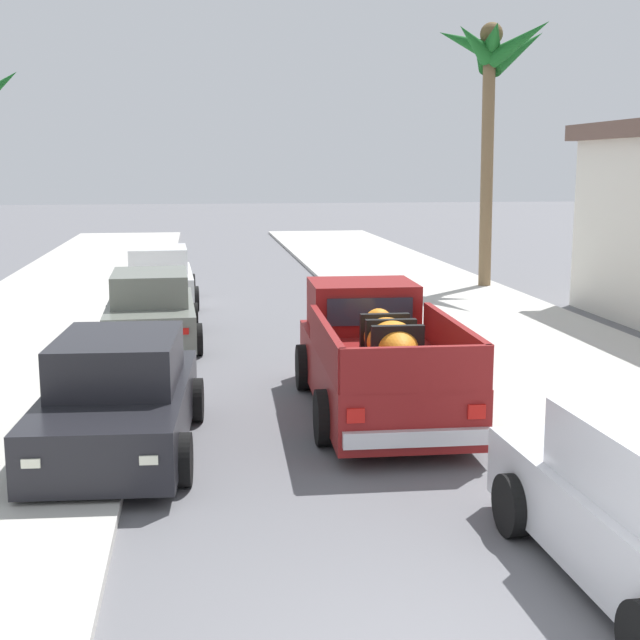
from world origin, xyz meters
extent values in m
cube|color=beige|center=(-5.04, 12.00, 0.06)|extent=(5.27, 60.00, 0.12)
cube|color=beige|center=(5.04, 12.00, 0.06)|extent=(5.27, 60.00, 0.12)
cube|color=silver|center=(-3.81, 12.00, 0.05)|extent=(0.16, 60.00, 0.10)
cube|color=silver|center=(3.81, 12.00, 0.05)|extent=(0.16, 60.00, 0.10)
cube|color=maroon|center=(1.15, 6.98, 0.60)|extent=(2.07, 5.15, 0.80)
cube|color=maroon|center=(1.20, 8.58, 1.40)|extent=(1.76, 1.55, 0.80)
cube|color=#283342|center=(1.18, 7.82, 1.42)|extent=(1.38, 0.10, 0.44)
cube|color=#283342|center=(1.22, 9.34, 1.42)|extent=(1.46, 0.10, 0.48)
cube|color=maroon|center=(0.22, 6.15, 1.28)|extent=(0.20, 3.30, 0.56)
cube|color=maroon|center=(2.04, 6.10, 1.28)|extent=(0.20, 3.30, 0.56)
cube|color=maroon|center=(1.08, 4.48, 1.28)|extent=(1.88, 0.16, 0.56)
cube|color=silver|center=(1.08, 4.39, 0.44)|extent=(1.83, 0.17, 0.20)
cylinder|color=black|center=(0.22, 8.54, 0.38)|extent=(0.28, 0.77, 0.76)
cylinder|color=black|center=(2.18, 8.48, 0.38)|extent=(0.28, 0.77, 0.76)
cylinder|color=black|center=(0.13, 5.61, 0.38)|extent=(0.28, 0.77, 0.76)
cylinder|color=black|center=(2.09, 5.55, 0.38)|extent=(0.28, 0.77, 0.76)
cube|color=red|center=(0.33, 4.44, 0.74)|extent=(0.22, 0.05, 0.18)
cube|color=red|center=(1.82, 4.39, 0.74)|extent=(0.22, 0.05, 0.18)
ellipsoid|color=orange|center=(1.13, 6.09, 1.30)|extent=(0.75, 1.72, 0.60)
sphere|color=orange|center=(1.15, 7.04, 1.38)|extent=(0.44, 0.44, 0.44)
cube|color=black|center=(1.11, 5.63, 1.30)|extent=(0.72, 0.14, 0.61)
cube|color=black|center=(1.13, 6.09, 1.30)|extent=(0.72, 0.14, 0.61)
cube|color=black|center=(1.14, 6.56, 1.30)|extent=(0.72, 0.14, 0.61)
cube|color=silver|center=(-2.56, 18.07, 0.54)|extent=(1.91, 4.26, 0.72)
cube|color=silver|center=(-2.57, 18.17, 1.22)|extent=(1.60, 2.15, 0.64)
cube|color=#283342|center=(-2.53, 17.20, 1.20)|extent=(1.37, 0.13, 0.52)
cube|color=#283342|center=(-2.60, 19.14, 1.20)|extent=(1.34, 0.13, 0.50)
cylinder|color=black|center=(-1.61, 16.80, 0.32)|extent=(0.24, 0.65, 0.64)
cylinder|color=black|center=(-3.42, 16.73, 0.32)|extent=(0.24, 0.65, 0.64)
cylinder|color=black|center=(-1.71, 19.40, 0.32)|extent=(0.24, 0.65, 0.64)
cylinder|color=black|center=(-3.51, 19.34, 0.32)|extent=(0.24, 0.65, 0.64)
cube|color=red|center=(-2.01, 20.20, 0.64)|extent=(0.20, 0.05, 0.12)
cube|color=white|center=(-1.87, 15.98, 0.61)|extent=(0.20, 0.05, 0.10)
cube|color=red|center=(-3.27, 20.15, 0.64)|extent=(0.20, 0.05, 0.12)
cube|color=white|center=(-3.10, 15.94, 0.61)|extent=(0.20, 0.05, 0.10)
cube|color=black|center=(-2.57, 5.70, 0.54)|extent=(2.01, 4.30, 0.72)
cube|color=black|center=(-2.57, 5.80, 1.22)|extent=(1.64, 2.19, 0.64)
cube|color=#283342|center=(-2.62, 4.84, 1.20)|extent=(1.37, 0.16, 0.52)
cube|color=#283342|center=(-2.51, 6.77, 1.20)|extent=(1.34, 0.16, 0.50)
cylinder|color=black|center=(-1.75, 4.35, 0.32)|extent=(0.26, 0.65, 0.64)
cylinder|color=black|center=(-3.55, 4.46, 0.32)|extent=(0.26, 0.65, 0.64)
cylinder|color=black|center=(-1.59, 6.95, 0.32)|extent=(0.26, 0.65, 0.64)
cylinder|color=black|center=(-3.40, 7.06, 0.32)|extent=(0.26, 0.65, 0.64)
cube|color=red|center=(-1.81, 7.77, 0.64)|extent=(0.20, 0.05, 0.12)
cube|color=white|center=(-2.08, 3.56, 0.61)|extent=(0.20, 0.05, 0.10)
cube|color=red|center=(-3.08, 7.85, 0.64)|extent=(0.20, 0.05, 0.12)
cube|color=white|center=(-3.31, 3.64, 0.61)|extent=(0.20, 0.05, 0.10)
cube|color=slate|center=(-2.51, 12.72, 0.54)|extent=(1.89, 4.25, 0.72)
cube|color=slate|center=(-2.50, 12.62, 1.22)|extent=(1.59, 2.15, 0.64)
cube|color=#283342|center=(-2.54, 13.59, 1.20)|extent=(1.37, 0.12, 0.52)
cube|color=#283342|center=(-2.47, 11.66, 1.20)|extent=(1.34, 0.12, 0.50)
cylinder|color=black|center=(-3.45, 14.00, 0.32)|extent=(0.24, 0.65, 0.64)
cylinder|color=black|center=(-1.65, 14.05, 0.32)|extent=(0.24, 0.65, 0.64)
cylinder|color=black|center=(-3.37, 11.39, 0.32)|extent=(0.24, 0.65, 0.64)
cylinder|color=black|center=(-1.56, 11.45, 0.32)|extent=(0.24, 0.65, 0.64)
cube|color=red|center=(-3.07, 10.60, 0.64)|extent=(0.20, 0.05, 0.12)
cube|color=white|center=(-3.19, 14.81, 0.61)|extent=(0.20, 0.05, 0.10)
cube|color=red|center=(-1.81, 10.64, 0.64)|extent=(0.20, 0.05, 0.12)
cube|color=white|center=(-1.96, 14.85, 0.61)|extent=(0.20, 0.05, 0.10)
cube|color=#283342|center=(2.50, 2.08, 1.20)|extent=(1.37, 0.11, 0.52)
cylinder|color=black|center=(1.59, 2.50, 0.32)|extent=(0.23, 0.64, 0.64)
cube|color=white|center=(1.86, 3.31, 0.61)|extent=(0.20, 0.04, 0.10)
cube|color=white|center=(3.09, 3.34, 0.61)|extent=(0.20, 0.04, 0.10)
cylinder|color=brown|center=(7.10, 19.63, 3.73)|extent=(0.37, 0.63, 7.47)
cone|color=#196023|center=(8.00, 19.75, 7.06)|extent=(1.88, 0.81, 1.48)
cone|color=#196023|center=(7.78, 20.26, 7.03)|extent=(1.74, 1.66, 1.52)
cone|color=#196023|center=(7.05, 20.42, 7.05)|extent=(0.65, 1.60, 1.45)
cone|color=#196023|center=(6.37, 19.93, 7.28)|extent=(1.75, 1.16, 1.09)
cone|color=#196023|center=(6.48, 19.29, 7.18)|extent=(1.57, 1.21, 1.23)
cone|color=#196023|center=(6.94, 18.91, 7.30)|extent=(0.88, 1.64, 1.04)
cone|color=#196023|center=(7.62, 18.69, 7.16)|extent=(1.57, 2.18, 1.33)
sphere|color=brown|center=(7.10, 19.63, 7.46)|extent=(0.66, 0.66, 0.66)
camera|label=1|loc=(-1.51, -5.36, 3.71)|focal=48.23mm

